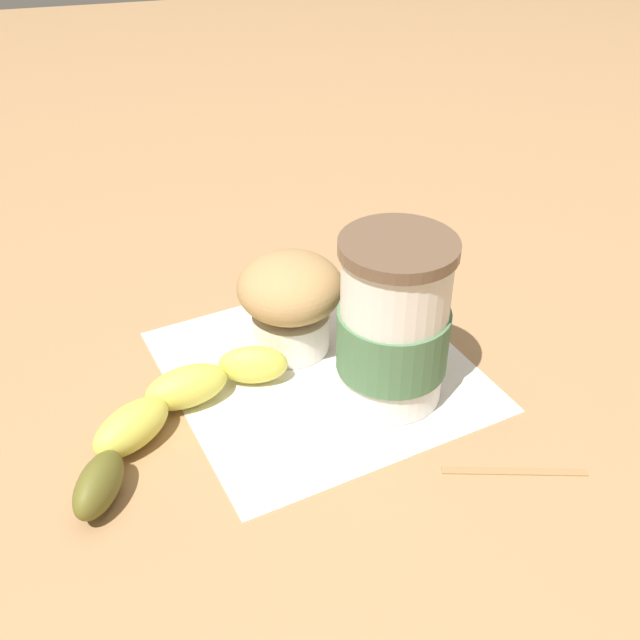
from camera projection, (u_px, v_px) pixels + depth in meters
The scene contains 6 objects.
ground_plane at pixel (320, 370), 0.66m from camera, with size 3.00×3.00×0.00m, color #A87C51.
paper_napkin at pixel (320, 370), 0.66m from camera, with size 0.25×0.25×0.00m, color white.
coffee_cup at pixel (393, 326), 0.60m from camera, with size 0.09×0.09×0.15m.
muffin at pixel (290, 299), 0.66m from camera, with size 0.09×0.09×0.09m.
banana at pixel (169, 412), 0.59m from camera, with size 0.19×0.16×0.03m.
wooden_stirrer at pixel (515, 471), 0.57m from camera, with size 0.11×0.01×0.00m, color #9E7547.
Camera 1 is at (0.14, 0.50, 0.42)m, focal length 42.00 mm.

